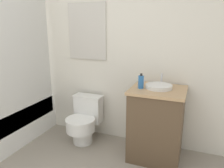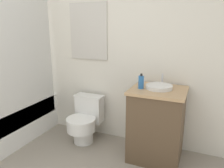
# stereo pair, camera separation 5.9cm
# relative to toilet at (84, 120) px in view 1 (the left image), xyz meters

# --- Properties ---
(wall_back) EXTENTS (3.52, 0.07, 2.50)m
(wall_back) POSITION_rel_toilet_xyz_m (-0.05, 0.28, 0.97)
(wall_back) COLOR silver
(wall_back) RESTS_ON ground_plane
(shower_area) EXTENTS (0.69, 1.34, 1.98)m
(shower_area) POSITION_rel_toilet_xyz_m (-0.95, -0.42, 0.01)
(shower_area) COLOR white
(shower_area) RESTS_ON ground_plane
(toilet) EXTENTS (0.37, 0.49, 0.58)m
(toilet) POSITION_rel_toilet_xyz_m (0.00, 0.00, 0.00)
(toilet) COLOR white
(toilet) RESTS_ON ground_plane
(vanity) EXTENTS (0.58, 0.53, 0.80)m
(vanity) POSITION_rel_toilet_xyz_m (0.92, -0.02, 0.12)
(vanity) COLOR brown
(vanity) RESTS_ON ground_plane
(sink) EXTENTS (0.28, 0.32, 0.13)m
(sink) POSITION_rel_toilet_xyz_m (0.92, 0.00, 0.54)
(sink) COLOR white
(sink) RESTS_ON vanity
(soap_bottle) EXTENTS (0.06, 0.06, 0.16)m
(soap_bottle) POSITION_rel_toilet_xyz_m (0.74, -0.07, 0.59)
(soap_bottle) COLOR #2D6BB2
(soap_bottle) RESTS_ON vanity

